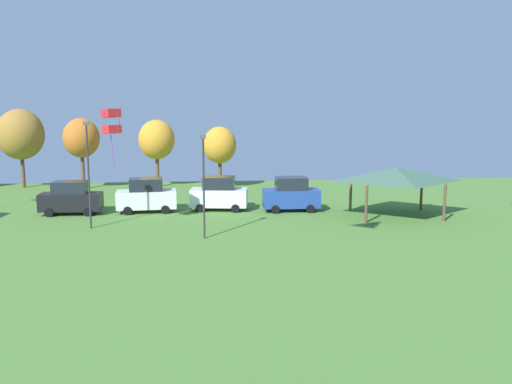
{
  "coord_description": "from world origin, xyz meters",
  "views": [
    {
      "loc": [
        -0.62,
        1.85,
        8.03
      ],
      "look_at": [
        0.77,
        17.45,
        5.54
      ],
      "focal_mm": 38.0,
      "sensor_mm": 36.0,
      "label": 1
    }
  ],
  "objects_px": {
    "light_post_1": "(204,181)",
    "treeline_tree_2": "(81,138)",
    "parked_car_second_from_left": "(146,196)",
    "treeline_tree_1": "(20,134)",
    "kite_flying_1": "(111,122)",
    "park_pavilion": "(396,175)",
    "treeline_tree_4": "(220,145)",
    "parked_car_third_from_left": "(219,194)",
    "treeline_tree_3": "(157,140)",
    "parked_car_leftmost": "(71,198)",
    "parked_car_rightmost_in_row": "(291,195)",
    "light_post_0": "(88,170)"
  },
  "relations": [
    {
      "from": "parked_car_third_from_left",
      "to": "treeline_tree_2",
      "type": "xyz_separation_m",
      "value": [
        -12.99,
        12.21,
        3.68
      ]
    },
    {
      "from": "parked_car_third_from_left",
      "to": "park_pavilion",
      "type": "distance_m",
      "value": 13.45
    },
    {
      "from": "park_pavilion",
      "to": "light_post_0",
      "type": "height_order",
      "value": "light_post_0"
    },
    {
      "from": "parked_car_rightmost_in_row",
      "to": "treeline_tree_4",
      "type": "xyz_separation_m",
      "value": [
        -5.19,
        12.3,
        2.95
      ]
    },
    {
      "from": "parked_car_rightmost_in_row",
      "to": "light_post_1",
      "type": "relative_size",
      "value": 0.68
    },
    {
      "from": "treeline_tree_2",
      "to": "treeline_tree_1",
      "type": "bearing_deg",
      "value": 166.55
    },
    {
      "from": "treeline_tree_2",
      "to": "treeline_tree_4",
      "type": "bearing_deg",
      "value": -3.08
    },
    {
      "from": "light_post_1",
      "to": "treeline_tree_2",
      "type": "relative_size",
      "value": 0.92
    },
    {
      "from": "treeline_tree_1",
      "to": "treeline_tree_4",
      "type": "distance_m",
      "value": 19.65
    },
    {
      "from": "parked_car_third_from_left",
      "to": "parked_car_rightmost_in_row",
      "type": "bearing_deg",
      "value": -0.51
    },
    {
      "from": "parked_car_second_from_left",
      "to": "light_post_1",
      "type": "relative_size",
      "value": 0.73
    },
    {
      "from": "treeline_tree_2",
      "to": "treeline_tree_3",
      "type": "height_order",
      "value": "treeline_tree_2"
    },
    {
      "from": "parked_car_leftmost",
      "to": "treeline_tree_2",
      "type": "xyz_separation_m",
      "value": [
        -1.92,
        12.87,
        3.73
      ]
    },
    {
      "from": "light_post_1",
      "to": "treeline_tree_1",
      "type": "relative_size",
      "value": 0.82
    },
    {
      "from": "parked_car_third_from_left",
      "to": "treeline_tree_4",
      "type": "height_order",
      "value": "treeline_tree_4"
    },
    {
      "from": "treeline_tree_2",
      "to": "kite_flying_1",
      "type": "bearing_deg",
      "value": -72.02
    },
    {
      "from": "park_pavilion",
      "to": "light_post_1",
      "type": "height_order",
      "value": "light_post_1"
    },
    {
      "from": "parked_car_leftmost",
      "to": "parked_car_second_from_left",
      "type": "bearing_deg",
      "value": 4.57
    },
    {
      "from": "parked_car_second_from_left",
      "to": "light_post_1",
      "type": "xyz_separation_m",
      "value": [
        4.43,
        -8.76,
        2.3
      ]
    },
    {
      "from": "kite_flying_1",
      "to": "park_pavilion",
      "type": "bearing_deg",
      "value": 10.15
    },
    {
      "from": "parked_car_rightmost_in_row",
      "to": "treeline_tree_2",
      "type": "height_order",
      "value": "treeline_tree_2"
    },
    {
      "from": "light_post_0",
      "to": "light_post_1",
      "type": "height_order",
      "value": "light_post_0"
    },
    {
      "from": "light_post_0",
      "to": "parked_car_rightmost_in_row",
      "type": "bearing_deg",
      "value": 18.7
    },
    {
      "from": "park_pavilion",
      "to": "treeline_tree_3",
      "type": "bearing_deg",
      "value": 138.74
    },
    {
      "from": "light_post_1",
      "to": "treeline_tree_4",
      "type": "distance_m",
      "value": 20.6
    },
    {
      "from": "parked_car_second_from_left",
      "to": "park_pavilion",
      "type": "relative_size",
      "value": 0.63
    },
    {
      "from": "kite_flying_1",
      "to": "treeline_tree_4",
      "type": "relative_size",
      "value": 0.6
    },
    {
      "from": "park_pavilion",
      "to": "light_post_0",
      "type": "bearing_deg",
      "value": -174.1
    },
    {
      "from": "kite_flying_1",
      "to": "park_pavilion",
      "type": "distance_m",
      "value": 20.4
    },
    {
      "from": "treeline_tree_3",
      "to": "treeline_tree_4",
      "type": "distance_m",
      "value": 6.45
    },
    {
      "from": "treeline_tree_2",
      "to": "parked_car_leftmost",
      "type": "bearing_deg",
      "value": -81.5
    },
    {
      "from": "kite_flying_1",
      "to": "treeline_tree_3",
      "type": "relative_size",
      "value": 0.54
    },
    {
      "from": "parked_car_rightmost_in_row",
      "to": "light_post_1",
      "type": "xyz_separation_m",
      "value": [
        -6.64,
        -8.24,
        2.29
      ]
    },
    {
      "from": "parked_car_rightmost_in_row",
      "to": "treeline_tree_3",
      "type": "distance_m",
      "value": 18.32
    },
    {
      "from": "light_post_0",
      "to": "treeline_tree_2",
      "type": "height_order",
      "value": "light_post_0"
    },
    {
      "from": "light_post_0",
      "to": "treeline_tree_2",
      "type": "bearing_deg",
      "value": 103.8
    },
    {
      "from": "treeline_tree_4",
      "to": "light_post_0",
      "type": "bearing_deg",
      "value": -117.69
    },
    {
      "from": "treeline_tree_2",
      "to": "treeline_tree_3",
      "type": "xyz_separation_m",
      "value": [
        7.11,
        0.9,
        -0.25
      ]
    },
    {
      "from": "light_post_1",
      "to": "treeline_tree_4",
      "type": "relative_size",
      "value": 1.05
    },
    {
      "from": "park_pavilion",
      "to": "parked_car_leftmost",
      "type": "bearing_deg",
      "value": 173.54
    },
    {
      "from": "treeline_tree_1",
      "to": "parked_car_rightmost_in_row",
      "type": "bearing_deg",
      "value": -30.41
    },
    {
      "from": "treeline_tree_2",
      "to": "light_post_0",
      "type": "bearing_deg",
      "value": -76.2
    },
    {
      "from": "light_post_1",
      "to": "treeline_tree_1",
      "type": "xyz_separation_m",
      "value": [
        -18.05,
        22.72,
        1.7
      ]
    },
    {
      "from": "parked_car_rightmost_in_row",
      "to": "light_post_0",
      "type": "height_order",
      "value": "light_post_0"
    },
    {
      "from": "parked_car_third_from_left",
      "to": "park_pavilion",
      "type": "xyz_separation_m",
      "value": [
        12.9,
        -3.37,
        1.8
      ]
    },
    {
      "from": "parked_car_leftmost",
      "to": "parked_car_second_from_left",
      "type": "xyz_separation_m",
      "value": [
        5.54,
        0.38,
        0.05
      ]
    },
    {
      "from": "light_post_1",
      "to": "kite_flying_1",
      "type": "bearing_deg",
      "value": 159.36
    },
    {
      "from": "kite_flying_1",
      "to": "light_post_0",
      "type": "distance_m",
      "value": 3.87
    },
    {
      "from": "parked_car_leftmost",
      "to": "parked_car_third_from_left",
      "type": "relative_size",
      "value": 0.99
    },
    {
      "from": "parked_car_third_from_left",
      "to": "treeline_tree_3",
      "type": "relative_size",
      "value": 0.68
    }
  ]
}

